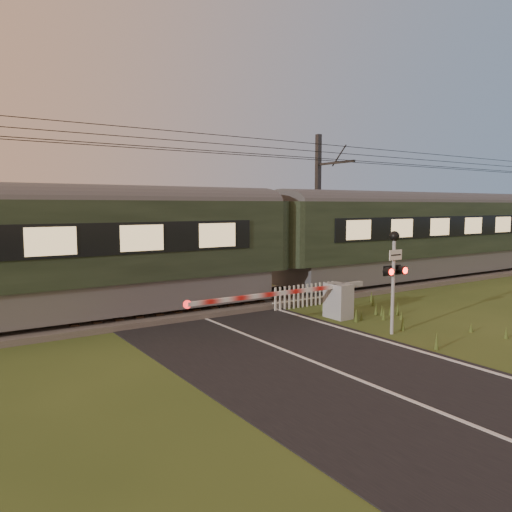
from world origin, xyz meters
TOP-DOWN VIEW (x-y plane):
  - ground at (0.00, 0.00)m, footprint 160.00×160.00m
  - road at (0.02, -0.23)m, footprint 6.00×140.00m
  - track_bed at (0.00, 6.50)m, footprint 140.00×3.40m
  - overhead_wires at (0.00, 6.50)m, footprint 120.00×0.62m
  - train at (3.76, 6.50)m, footprint 42.41×2.92m
  - boom_gate at (3.39, 2.63)m, footprint 6.50×0.87m
  - crossing_signal at (3.54, 0.27)m, footprint 0.74×0.33m
  - picket_fence at (3.90, 4.60)m, footprint 2.82×0.07m
  - catenary_mast at (8.06, 8.72)m, footprint 0.22×2.46m

SIDE VIEW (x-z plane):
  - ground at x=0.00m, z-range 0.00..0.00m
  - road at x=0.02m, z-range 0.00..0.03m
  - track_bed at x=0.00m, z-range -0.13..0.26m
  - picket_fence at x=3.90m, z-range 0.00..0.83m
  - boom_gate at x=3.39m, z-range 0.05..1.20m
  - crossing_signal at x=3.54m, z-range 0.55..3.47m
  - train at x=3.76m, z-range 0.28..4.23m
  - catenary_mast at x=8.06m, z-range 0.14..7.04m
  - overhead_wires at x=0.00m, z-range 5.41..6.04m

